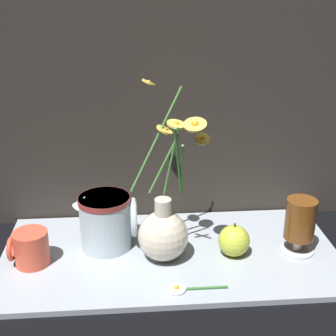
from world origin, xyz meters
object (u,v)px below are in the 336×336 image
Objects in this scene: vase_with_flowers at (163,231)px; tea_glass at (300,222)px; ceramic_pitcher at (107,220)px; yellow_mug at (30,248)px; orange_fruit at (234,241)px.

tea_glass is (0.29, 0.00, 0.01)m from vase_with_flowers.
ceramic_pitcher is at bearing 155.13° from vase_with_flowers.
yellow_mug is 0.17m from ceramic_pitcher.
tea_glass reaches higher than yellow_mug.
yellow_mug is 0.57m from tea_glass.
orange_fruit is at bearing -0.22° from vase_with_flowers.
vase_with_flowers is at bearing -24.87° from ceramic_pitcher.
vase_with_flowers reaches higher than orange_fruit.
orange_fruit is at bearing -179.70° from tea_glass.
ceramic_pitcher is at bearing 19.97° from yellow_mug.
vase_with_flowers is 0.15m from orange_fruit.
ceramic_pitcher is (-0.12, 0.06, 0.00)m from vase_with_flowers.
ceramic_pitcher is at bearing 168.24° from orange_fruit.
vase_with_flowers is 0.13m from ceramic_pitcher.
yellow_mug is 0.43m from orange_fruit.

